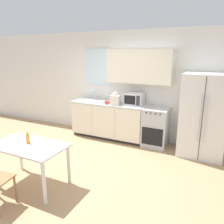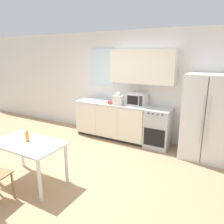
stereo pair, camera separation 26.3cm
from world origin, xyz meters
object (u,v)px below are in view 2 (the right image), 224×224
at_px(oven_range, 158,128).
at_px(drink_bottle, 27,136).
at_px(microwave, 138,99).
at_px(refrigerator, 207,117).
at_px(coffee_mug, 110,102).
at_px(dining_table, 28,148).

bearing_deg(oven_range, drink_bottle, -121.11).
bearing_deg(microwave, refrigerator, -5.34).
relative_size(refrigerator, coffee_mug, 13.68).
relative_size(oven_range, refrigerator, 0.52).
bearing_deg(microwave, dining_table, -108.30).
relative_size(dining_table, drink_bottle, 5.93).
height_order(oven_range, dining_table, oven_range).
bearing_deg(refrigerator, oven_range, 176.26).
height_order(microwave, dining_table, microwave).
xyz_separation_m(dining_table, drink_bottle, (-0.05, 0.05, 0.19)).
xyz_separation_m(oven_range, refrigerator, (1.01, -0.07, 0.42)).
height_order(coffee_mug, drink_bottle, coffee_mug).
bearing_deg(oven_range, dining_table, -119.85).
bearing_deg(coffee_mug, oven_range, 8.57).
relative_size(oven_range, microwave, 2.13).
xyz_separation_m(refrigerator, drink_bottle, (-2.50, -2.40, -0.07)).
distance_m(microwave, dining_table, 2.77).
bearing_deg(dining_table, oven_range, 60.15).
bearing_deg(refrigerator, drink_bottle, -136.14).
relative_size(coffee_mug, drink_bottle, 0.62).
distance_m(oven_range, dining_table, 2.90).
height_order(oven_range, refrigerator, refrigerator).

